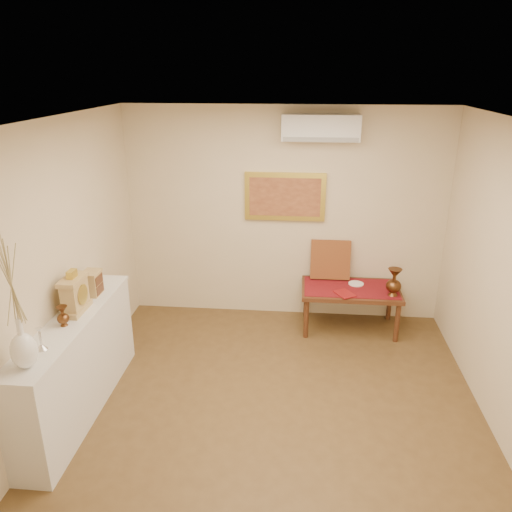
# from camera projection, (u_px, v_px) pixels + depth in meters

# --- Properties ---
(floor) EXTENTS (4.50, 4.50, 0.00)m
(floor) POSITION_uv_depth(u_px,v_px,m) (272.00, 420.00, 4.67)
(floor) COLOR brown
(floor) RESTS_ON ground
(ceiling) EXTENTS (4.50, 4.50, 0.00)m
(ceiling) POSITION_uv_depth(u_px,v_px,m) (276.00, 124.00, 3.72)
(ceiling) COLOR white
(ceiling) RESTS_ON ground
(wall_back) EXTENTS (4.00, 0.02, 2.70)m
(wall_back) POSITION_uv_depth(u_px,v_px,m) (285.00, 216.00, 6.29)
(wall_back) COLOR beige
(wall_back) RESTS_ON ground
(wall_front) EXTENTS (4.00, 0.02, 2.70)m
(wall_front) POSITION_uv_depth(u_px,v_px,m) (241.00, 510.00, 2.10)
(wall_front) COLOR beige
(wall_front) RESTS_ON ground
(wall_left) EXTENTS (0.02, 4.50, 2.70)m
(wall_left) POSITION_uv_depth(u_px,v_px,m) (46.00, 280.00, 4.37)
(wall_left) COLOR beige
(wall_left) RESTS_ON ground
(white_vase) EXTENTS (0.20, 0.20, 1.03)m
(white_vase) POSITION_uv_depth(u_px,v_px,m) (16.00, 305.00, 3.57)
(white_vase) COLOR white
(white_vase) RESTS_ON display_ledge
(candlestick) EXTENTS (0.09, 0.09, 0.19)m
(candlestick) POSITION_uv_depth(u_px,v_px,m) (40.00, 339.00, 3.96)
(candlestick) COLOR silver
(candlestick) RESTS_ON display_ledge
(brass_urn_small) EXTENTS (0.11, 0.11, 0.24)m
(brass_urn_small) POSITION_uv_depth(u_px,v_px,m) (62.00, 313.00, 4.32)
(brass_urn_small) COLOR brown
(brass_urn_small) RESTS_ON display_ledge
(table_cloth) EXTENTS (1.14, 0.59, 0.01)m
(table_cloth) POSITION_uv_depth(u_px,v_px,m) (351.00, 288.00, 6.15)
(table_cloth) COLOR maroon
(table_cloth) RESTS_ON low_table
(brass_urn_tall) EXTENTS (0.18, 0.18, 0.41)m
(brass_urn_tall) POSITION_uv_depth(u_px,v_px,m) (394.00, 279.00, 5.87)
(brass_urn_tall) COLOR brown
(brass_urn_tall) RESTS_ON table_cloth
(plate) EXTENTS (0.19, 0.19, 0.01)m
(plate) POSITION_uv_depth(u_px,v_px,m) (356.00, 284.00, 6.24)
(plate) COLOR white
(plate) RESTS_ON table_cloth
(menu) EXTENTS (0.28, 0.31, 0.01)m
(menu) POSITION_uv_depth(u_px,v_px,m) (345.00, 294.00, 5.96)
(menu) COLOR maroon
(menu) RESTS_ON table_cloth
(cushion) EXTENTS (0.50, 0.20, 0.51)m
(cushion) POSITION_uv_depth(u_px,v_px,m) (330.00, 260.00, 6.35)
(cushion) COLOR #5D1812
(cushion) RESTS_ON table_cloth
(display_ledge) EXTENTS (0.37, 2.02, 0.98)m
(display_ledge) POSITION_uv_depth(u_px,v_px,m) (78.00, 365.00, 4.66)
(display_ledge) COLOR silver
(display_ledge) RESTS_ON floor
(mantel_clock) EXTENTS (0.17, 0.36, 0.41)m
(mantel_clock) POSITION_uv_depth(u_px,v_px,m) (75.00, 294.00, 4.56)
(mantel_clock) COLOR tan
(mantel_clock) RESTS_ON display_ledge
(wooden_chest) EXTENTS (0.16, 0.21, 0.24)m
(wooden_chest) POSITION_uv_depth(u_px,v_px,m) (92.00, 283.00, 4.93)
(wooden_chest) COLOR tan
(wooden_chest) RESTS_ON display_ledge
(low_table) EXTENTS (1.20, 0.70, 0.55)m
(low_table) POSITION_uv_depth(u_px,v_px,m) (351.00, 293.00, 6.17)
(low_table) COLOR #512B18
(low_table) RESTS_ON floor
(painting) EXTENTS (1.00, 0.06, 0.60)m
(painting) POSITION_uv_depth(u_px,v_px,m) (285.00, 197.00, 6.17)
(painting) COLOR gold
(painting) RESTS_ON wall_back
(ac_unit) EXTENTS (0.90, 0.25, 0.30)m
(ac_unit) POSITION_uv_depth(u_px,v_px,m) (321.00, 128.00, 5.74)
(ac_unit) COLOR silver
(ac_unit) RESTS_ON wall_back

